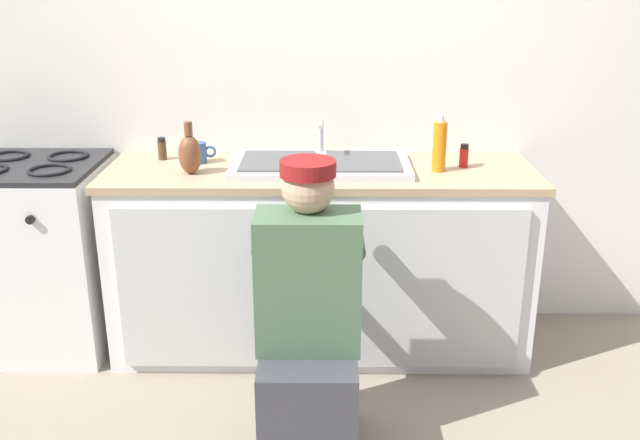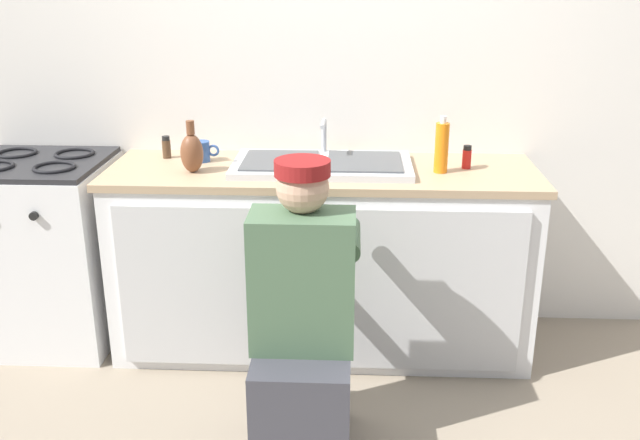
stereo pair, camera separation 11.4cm
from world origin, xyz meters
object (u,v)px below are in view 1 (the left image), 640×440
Objects in this scene: vase_decorative at (190,153)px; soap_bottle_orange at (440,146)px; spice_bottle_red at (464,156)px; spice_bottle_pepper at (162,149)px; sink_double_basin at (320,164)px; plumber_person at (308,333)px; stove_range at (42,255)px; coffee_mug at (198,153)px.

vase_decorative is 0.92× the size of soap_bottle_orange.
spice_bottle_pepper is at bearing 175.25° from spice_bottle_red.
spice_bottle_red is (0.65, 0.03, 0.03)m from sink_double_basin.
plumber_person is at bearing -92.84° from sink_double_basin.
spice_bottle_pepper reaches higher than stove_range.
stove_range is 8.67× the size of spice_bottle_pepper.
plumber_person is 4.80× the size of vase_decorative.
sink_double_basin is 0.72× the size of plumber_person.
spice_bottle_red is 1.21m from coffee_mug.
spice_bottle_red is at bearing 2.48° from sink_double_basin.
vase_decorative is at bearing -174.37° from spice_bottle_red.
soap_bottle_orange is 1.98× the size of coffee_mug.
spice_bottle_red is 0.83× the size of coffee_mug.
spice_bottle_red is 0.42× the size of soap_bottle_orange.
coffee_mug is (-0.53, 0.85, 0.47)m from plumber_person.
plumber_person reaches higher than sink_double_basin.
sink_double_basin reaches higher than spice_bottle_red.
coffee_mug is (0.75, 0.09, 0.48)m from stove_range.
soap_bottle_orange is (0.56, 0.72, 0.53)m from plumber_person.
spice_bottle_red is 1.22m from vase_decorative.
stove_range is 1.49m from plumber_person.
spice_bottle_pepper is at bearing 126.68° from vase_decorative.
spice_bottle_pepper is 0.46× the size of vase_decorative.
vase_decorative is at bearing -91.38° from coffee_mug.
spice_bottle_red and spice_bottle_pepper have the same top height.
vase_decorative reaches higher than coffee_mug.
spice_bottle_red is 0.46× the size of vase_decorative.
sink_double_basin reaches higher than spice_bottle_pepper.
sink_double_basin is 6.35× the size of coffee_mug.
plumber_person is 1.10m from coffee_mug.
plumber_person reaches higher than spice_bottle_pepper.
plumber_person is at bearing -51.59° from vase_decorative.
spice_bottle_red reaches higher than stove_range.
vase_decorative is at bearing 128.41° from plumber_person.
spice_bottle_pepper is at bearing 163.28° from coffee_mug.
vase_decorative is (-0.53, 0.67, 0.51)m from plumber_person.
soap_bottle_orange reaches higher than spice_bottle_red.
sink_double_basin is at bearing -9.04° from coffee_mug.
coffee_mug is (-1.09, 0.13, -0.07)m from soap_bottle_orange.
coffee_mug is at bearing 170.96° from sink_double_basin.
vase_decorative is (-0.57, -0.09, 0.07)m from sink_double_basin.
spice_bottle_red is 0.15m from soap_bottle_orange.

